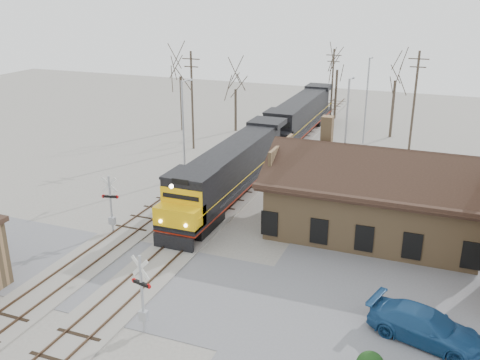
# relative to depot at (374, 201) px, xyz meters

# --- Properties ---
(ground) EXTENTS (140.00, 140.00, 0.00)m
(ground) POSITION_rel_depot_xyz_m (-11.99, -12.00, -2.41)
(ground) COLOR #9A958B
(ground) RESTS_ON ground
(road) EXTENTS (60.00, 9.00, 0.03)m
(road) POSITION_rel_depot_xyz_m (-11.99, -12.00, -2.39)
(road) COLOR slate
(road) RESTS_ON ground
(parking_lot) EXTENTS (22.00, 26.00, 0.03)m
(parking_lot) POSITION_rel_depot_xyz_m (6.01, -8.00, -2.39)
(parking_lot) COLOR slate
(parking_lot) RESTS_ON ground
(track_main) EXTENTS (3.40, 90.00, 0.24)m
(track_main) POSITION_rel_depot_xyz_m (-11.99, 3.00, -2.34)
(track_main) COLOR #9A958B
(track_main) RESTS_ON ground
(track_siding) EXTENTS (3.40, 90.00, 0.24)m
(track_siding) POSITION_rel_depot_xyz_m (-16.49, 3.00, -2.34)
(track_siding) COLOR #9A958B
(track_siding) RESTS_ON ground
(depot) EXTENTS (15.20, 9.31, 7.90)m
(depot) POSITION_rel_depot_xyz_m (0.00, 0.00, 0.00)
(depot) COLOR olive
(depot) RESTS_ON ground
(locomotive_lead) EXTENTS (3.15, 21.09, 4.68)m
(locomotive_lead) POSITION_rel_depot_xyz_m (-11.99, 2.03, 0.05)
(locomotive_lead) COLOR black
(locomotive_lead) RESTS_ON ground
(locomotive_trailing) EXTENTS (3.15, 21.09, 4.43)m
(locomotive_trailing) POSITION_rel_depot_xyz_m (-11.99, 23.39, 0.05)
(locomotive_trailing) COLOR black
(locomotive_trailing) RESTS_ON ground
(crossbuck_near) EXTENTS (1.24, 0.36, 4.40)m
(crossbuck_near) POSITION_rel_depot_xyz_m (-9.08, -16.45, -0.36)
(crossbuck_near) COLOR #A5A8AD
(crossbuck_near) RESTS_ON ground
(crossbuck_far) EXTENTS (1.23, 0.37, 4.38)m
(crossbuck_far) POSITION_rel_depot_xyz_m (-17.33, -7.03, -0.37)
(crossbuck_far) COLOR #A5A8AD
(crossbuck_far) RESTS_ON ground
(parked_car) EXTENTS (6.15, 3.82, 1.66)m
(parked_car) POSITION_rel_depot_xyz_m (4.34, -11.94, -1.58)
(parked_car) COLOR navy
(parked_car) RESTS_ON ground
(streetlight_a) EXTENTS (0.25, 2.04, 9.02)m
(streetlight_a) POSITION_rel_depot_xyz_m (-17.98, 5.77, 2.64)
(streetlight_a) COLOR #A5A8AD
(streetlight_a) RESTS_ON ground
(streetlight_b) EXTENTS (0.25, 2.04, 9.49)m
(streetlight_b) POSITION_rel_depot_xyz_m (-3.95, 9.35, 2.88)
(streetlight_b) COLOR #A5A8AD
(streetlight_b) RESTS_ON ground
(streetlight_c) EXTENTS (0.25, 2.04, 9.60)m
(streetlight_c) POSITION_rel_depot_xyz_m (-4.42, 23.69, 2.94)
(streetlight_c) COLOR #A5A8AD
(streetlight_c) RESTS_ON ground
(utility_pole_a) EXTENTS (2.00, 0.24, 10.52)m
(utility_pole_a) POSITION_rel_depot_xyz_m (-21.50, 14.65, 3.08)
(utility_pole_a) COLOR #382D23
(utility_pole_a) RESTS_ON ground
(utility_pole_b) EXTENTS (2.00, 0.24, 9.31)m
(utility_pole_b) POSITION_rel_depot_xyz_m (-10.43, 33.74, 2.47)
(utility_pole_b) COLOR #382D23
(utility_pole_b) RESTS_ON ground
(utility_pole_c) EXTENTS (2.00, 0.24, 10.85)m
(utility_pole_c) POSITION_rel_depot_xyz_m (0.81, 20.50, 3.25)
(utility_pole_c) COLOR #382D23
(utility_pole_c) RESTS_ON ground
(tree_a) EXTENTS (4.42, 4.42, 10.84)m
(tree_a) POSITION_rel_depot_xyz_m (-26.42, 21.53, 5.31)
(tree_a) COLOR #382D23
(tree_a) RESTS_ON ground
(tree_b) EXTENTS (3.43, 3.43, 8.41)m
(tree_b) POSITION_rel_depot_xyz_m (-20.10, 23.64, 3.57)
(tree_b) COLOR #382D23
(tree_b) RESTS_ON ground
(tree_c) EXTENTS (4.36, 4.36, 10.68)m
(tree_c) POSITION_rel_depot_xyz_m (-10.06, 34.69, 5.20)
(tree_c) COLOR #382D23
(tree_c) RESTS_ON ground
(tree_d) EXTENTS (4.46, 4.46, 10.92)m
(tree_d) POSITION_rel_depot_xyz_m (-1.89, 27.53, 5.37)
(tree_d) COLOR #382D23
(tree_d) RESTS_ON ground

